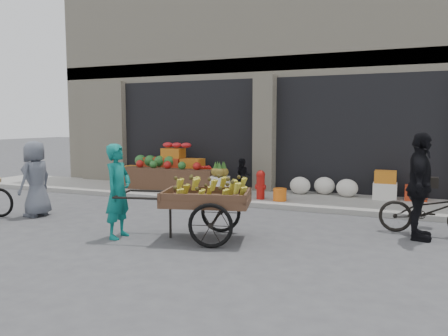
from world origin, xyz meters
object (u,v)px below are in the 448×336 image
at_px(vendor_grey, 36,179).
at_px(bicycle, 430,210).
at_px(cyclist, 420,186).
at_px(banana_cart, 203,196).
at_px(vendor_woman, 118,191).
at_px(fire_hydrant, 261,184).
at_px(orange_bucket, 280,195).
at_px(seated_person, 243,176).
at_px(pineapple_bin, 220,186).

height_order(vendor_grey, bicycle, vendor_grey).
bearing_deg(cyclist, banana_cart, 114.11).
bearing_deg(cyclist, vendor_grey, 99.87).
height_order(vendor_woman, bicycle, vendor_woman).
bearing_deg(fire_hydrant, cyclist, -31.11).
distance_m(fire_hydrant, bicycle, 4.05).
bearing_deg(vendor_grey, fire_hydrant, 126.46).
height_order(orange_bucket, seated_person, seated_person).
bearing_deg(vendor_grey, orange_bucket, 122.81).
xyz_separation_m(orange_bucket, banana_cart, (-0.42, -3.44, 0.48)).
bearing_deg(bicycle, banana_cart, 118.32).
relative_size(banana_cart, vendor_woman, 1.61).
bearing_deg(vendor_grey, vendor_woman, 71.78).
height_order(pineapple_bin, orange_bucket, pineapple_bin).
height_order(fire_hydrant, seated_person, seated_person).
bearing_deg(pineapple_bin, vendor_grey, -132.22).
xyz_separation_m(orange_bucket, vendor_grey, (-4.50, -3.10, 0.53)).
bearing_deg(fire_hydrant, banana_cart, -88.65).
bearing_deg(vendor_woman, cyclist, -71.09).
bearing_deg(vendor_woman, pineapple_bin, -5.34).
height_order(seated_person, cyclist, cyclist).
height_order(orange_bucket, cyclist, cyclist).
relative_size(seated_person, bicycle, 0.54).
bearing_deg(fire_hydrant, orange_bucket, -5.71).
bearing_deg(seated_person, orange_bucket, -40.26).
bearing_deg(pineapple_bin, vendor_woman, -93.27).
relative_size(fire_hydrant, vendor_grey, 0.44).
bearing_deg(pineapple_bin, cyclist, -25.15).
distance_m(seated_person, bicycle, 4.97).
height_order(banana_cart, bicycle, banana_cart).
xyz_separation_m(pineapple_bin, banana_cart, (1.18, -3.54, 0.38)).
distance_m(banana_cart, vendor_woman, 1.48).
bearing_deg(bicycle, pineapple_bin, 71.76).
bearing_deg(fire_hydrant, vendor_woman, -108.62).
distance_m(pineapple_bin, orange_bucket, 1.61).
bearing_deg(vendor_woman, orange_bucket, -27.24).
bearing_deg(orange_bucket, vendor_woman, -115.17).
bearing_deg(pineapple_bin, banana_cart, -71.52).
distance_m(seated_person, vendor_woman, 4.64).
xyz_separation_m(vendor_woman, bicycle, (5.00, 2.24, -0.37)).
distance_m(orange_bucket, banana_cart, 3.50).
xyz_separation_m(banana_cart, bicycle, (3.59, 1.79, -0.30)).
bearing_deg(seated_person, fire_hydrant, -52.88).
bearing_deg(seated_person, vendor_woman, -107.79).
bearing_deg(vendor_grey, pineapple_bin, 136.05).
bearing_deg(banana_cart, cyclist, 8.55).
height_order(bicycle, cyclist, cyclist).
xyz_separation_m(vendor_woman, vendor_grey, (-2.67, 0.79, -0.01)).
bearing_deg(bicycle, vendor_grey, 102.57).
height_order(orange_bucket, vendor_woman, vendor_woman).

